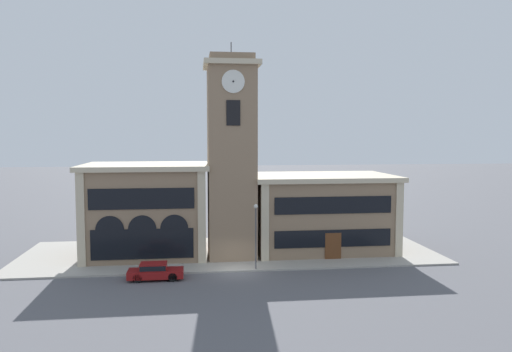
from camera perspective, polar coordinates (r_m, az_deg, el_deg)
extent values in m
plane|color=#56565B|center=(42.32, -2.22, -10.96)|extent=(300.00, 300.00, 0.00)
cube|color=#A39E93|center=(48.94, -2.93, -8.72)|extent=(39.38, 13.75, 0.15)
cube|color=#897056|center=(45.94, -2.81, 1.39)|extent=(4.32, 4.32, 17.55)
cube|color=beige|center=(46.32, -2.85, 12.58)|extent=(5.02, 5.02, 0.45)
cube|color=#897056|center=(46.39, -2.86, 13.22)|extent=(3.97, 3.97, 0.60)
cylinder|color=#4C4C51|center=(46.54, -2.86, 14.31)|extent=(0.10, 0.10, 1.20)
cylinder|color=silver|center=(43.92, -2.62, 10.75)|extent=(2.00, 0.10, 2.00)
cylinder|color=black|center=(43.85, -2.62, 10.76)|extent=(0.16, 0.04, 0.16)
cylinder|color=silver|center=(46.33, -0.07, 10.43)|extent=(0.10, 2.00, 2.00)
cylinder|color=black|center=(46.34, 0.01, 10.43)|extent=(0.04, 0.16, 0.16)
cube|color=black|center=(43.72, -2.61, 7.23)|extent=(1.21, 0.10, 2.20)
cube|color=#897056|center=(48.72, -12.37, -4.03)|extent=(10.97, 8.79, 8.26)
cube|color=beige|center=(48.27, -12.46, 1.09)|extent=(11.67, 9.49, 0.45)
cube|color=beige|center=(45.15, -19.41, -4.86)|extent=(0.70, 0.16, 8.26)
cube|color=beige|center=(44.12, -6.22, -4.84)|extent=(0.70, 0.16, 8.26)
cube|color=black|center=(44.10, -12.93, -2.55)|extent=(9.00, 0.10, 1.82)
cube|color=black|center=(44.76, -12.84, -7.59)|extent=(8.78, 0.10, 2.64)
cylinder|color=black|center=(44.85, -16.38, -5.92)|extent=(2.41, 0.06, 2.41)
cylinder|color=black|center=(44.49, -12.87, -5.93)|extent=(2.41, 0.06, 2.41)
cylinder|color=black|center=(44.30, -9.32, -5.92)|extent=(2.41, 0.06, 2.41)
cube|color=#897056|center=(50.20, 7.43, -4.39)|extent=(13.23, 8.79, 7.07)
cube|color=beige|center=(49.76, 7.48, -0.11)|extent=(13.93, 9.49, 0.45)
cube|color=beige|center=(44.66, 1.05, -5.47)|extent=(0.70, 0.16, 7.07)
cube|color=beige|center=(48.06, 16.06, -4.94)|extent=(0.70, 0.16, 7.07)
cube|color=black|center=(45.75, 8.85, -3.31)|extent=(10.85, 0.10, 1.56)
cube|color=#5B3319|center=(46.41, 8.80, -7.99)|extent=(1.50, 0.12, 2.55)
cube|color=black|center=(46.26, 8.81, -7.07)|extent=(10.85, 0.10, 1.58)
cube|color=maroon|center=(40.98, -11.38, -10.85)|extent=(4.37, 1.76, 0.60)
cube|color=maroon|center=(40.85, -11.64, -10.09)|extent=(2.10, 1.57, 0.52)
cube|color=black|center=(40.85, -11.64, -10.09)|extent=(2.02, 1.61, 0.39)
cylinder|color=black|center=(41.65, -9.41, -10.77)|extent=(0.71, 0.23, 0.71)
cylinder|color=black|center=(40.20, -9.51, -11.34)|extent=(0.71, 0.23, 0.71)
cylinder|color=black|center=(41.87, -13.17, -10.75)|extent=(0.71, 0.23, 0.71)
cylinder|color=black|center=(40.43, -13.41, -11.31)|extent=(0.71, 0.23, 0.71)
cylinder|color=#4C4C51|center=(42.22, -0.02, -7.19)|extent=(0.12, 0.12, 5.15)
sphere|color=silver|center=(41.75, -0.02, -3.48)|extent=(0.36, 0.36, 0.36)
cylinder|color=red|center=(42.75, -12.38, -10.21)|extent=(0.22, 0.22, 0.70)
sphere|color=red|center=(42.65, -12.39, -9.65)|extent=(0.19, 0.19, 0.19)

